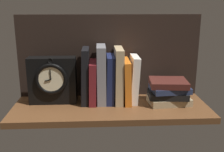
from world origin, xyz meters
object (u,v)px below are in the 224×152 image
Objects in this scene: book_gray_chess at (101,74)px; framed_clock at (53,80)px; book_navy_bierce at (110,79)px; book_black_skeptic at (85,76)px; book_stack_side at (169,92)px; book_white_catcher at (134,79)px; book_tan_shortstories at (119,75)px; book_maroon_dawkins at (93,82)px; book_orange_pandolfini at (126,81)px.

book_gray_chess is 20.67cm from framed_clock.
book_black_skeptic is at bearing 180.00° from book_navy_bierce.
book_white_catcher is at bearing 164.09° from book_stack_side.
book_tan_shortstories reaches higher than book_navy_bierce.
book_gray_chess is 14.09cm from book_white_catcher.
book_black_skeptic is 1.18× the size of book_white_catcher.
book_tan_shortstories reaches higher than book_white_catcher.
book_gray_chess is (3.64, 0.00, 3.33)cm from book_maroon_dawkins.
book_orange_pandolfini is 0.92× the size of book_white_catcher.
book_gray_chess is at bearing 1.53° from framed_clock.
framed_clock is at bearing -178.14° from book_maroon_dawkins.
book_maroon_dawkins is at bearing 180.00° from book_navy_bierce.
book_gray_chess reaches higher than book_orange_pandolfini.
book_black_skeptic reaches higher than book_orange_pandolfini.
book_white_catcher is (10.14, 0.00, -0.19)cm from book_navy_bierce.
book_maroon_dawkins is 14.36cm from book_orange_pandolfini.
book_navy_bierce is at bearing 0.00° from book_gray_chess.
book_gray_chess is at bearing 0.00° from book_maroon_dawkins.
book_maroon_dawkins is 0.97× the size of book_orange_pandolfini.
book_tan_shortstories is at bearing -0.00° from book_navy_bierce.
book_gray_chess is at bearing 0.00° from book_black_skeptic.
book_white_catcher is at bearing 0.00° from book_navy_bierce.
book_stack_side is (24.51, -4.10, -4.85)cm from book_navy_bierce.
book_gray_chess reaches higher than book_stack_side.
book_white_catcher is at bearing 0.00° from book_orange_pandolfini.
book_gray_chess reaches higher than framed_clock.
book_black_skeptic is 6.81cm from book_gray_chess.
book_white_catcher is at bearing 0.00° from book_maroon_dawkins.
book_black_skeptic is 1.32× the size of book_maroon_dawkins.
book_orange_pandolfini is (6.96, 0.00, -0.99)cm from book_navy_bierce.
framed_clock is (-31.28, -0.55, 0.98)cm from book_orange_pandolfini.
framed_clock is at bearing -178.70° from book_navy_bierce.
framed_clock is at bearing -178.99° from book_orange_pandolfini.
book_gray_chess reaches higher than book_maroon_dawkins.
book_black_skeptic reaches higher than book_stack_side.
book_black_skeptic is 14.16cm from book_tan_shortstories.
framed_clock is at bearing -177.71° from book_black_skeptic.
book_white_catcher is (17.54, 0.00, 1.05)cm from book_maroon_dawkins.
framed_clock is at bearing -179.08° from book_white_catcher.
book_white_catcher is at bearing 0.00° from book_black_skeptic.
framed_clock is (-20.55, -0.55, -2.11)cm from book_gray_chess.
book_black_skeptic is at bearing 173.33° from book_stack_side.
book_navy_bierce is 1.00× the size of framed_clock.
book_black_skeptic is 1.15× the size of framed_clock.
book_white_catcher is (3.18, 0.00, 0.80)cm from book_orange_pandolfini.
book_black_skeptic and book_tan_shortstories have the same top height.
book_maroon_dawkins is at bearing 172.68° from book_stack_side.
book_tan_shortstories is at bearing 1.13° from framed_clock.
framed_clock is at bearing -178.47° from book_gray_chess.
book_black_skeptic is 10.67cm from book_navy_bierce.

